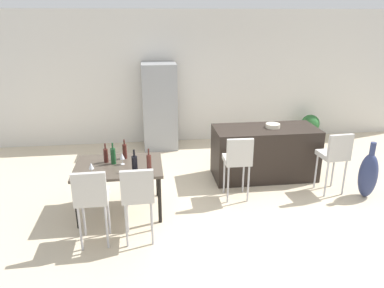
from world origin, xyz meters
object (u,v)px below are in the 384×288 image
at_px(wine_bottle_end, 149,163).
at_px(fruit_bowl, 273,126).
at_px(dining_chair_near, 91,196).
at_px(floor_vase, 368,175).
at_px(bar_chair_middle, 335,153).
at_px(wine_glass_near, 122,156).
at_px(potted_plant, 310,125).
at_px(wine_glass_right, 91,166).
at_px(dining_table, 119,170).
at_px(wine_bottle_middle, 113,156).
at_px(kitchen_island, 264,153).
at_px(wine_bottle_far, 125,151).
at_px(dining_chair_far, 138,193).
at_px(refrigerator, 160,106).
at_px(wine_bottle_corner, 135,163).
at_px(bar_chair_left, 238,158).
at_px(wine_bottle_left, 106,155).

distance_m(wine_bottle_end, fruit_bowl, 2.50).
distance_m(dining_chair_near, floor_vase, 4.25).
distance_m(bar_chair_middle, dining_chair_near, 3.79).
height_order(wine_glass_near, potted_plant, wine_glass_near).
xyz_separation_m(bar_chair_middle, wine_glass_right, (-3.73, -0.41, 0.17)).
height_order(dining_table, wine_bottle_middle, wine_bottle_middle).
bearing_deg(floor_vase, kitchen_island, 145.30).
relative_size(wine_glass_right, floor_vase, 0.19).
distance_m(wine_bottle_far, floor_vase, 3.85).
height_order(bar_chair_middle, wine_bottle_far, bar_chair_middle).
bearing_deg(wine_bottle_far, dining_chair_far, -79.67).
bearing_deg(refrigerator, potted_plant, -0.17).
bearing_deg(floor_vase, dining_chair_near, -169.55).
bearing_deg(wine_bottle_corner, wine_glass_near, 124.89).
bearing_deg(wine_glass_right, dining_table, 39.24).
bearing_deg(kitchen_island, dining_chair_near, -147.96).
bearing_deg(dining_chair_near, bar_chair_left, 24.74).
relative_size(bar_chair_middle, potted_plant, 1.72).
bearing_deg(wine_bottle_corner, kitchen_island, 26.96).
distance_m(bar_chair_middle, wine_glass_near, 3.34).
relative_size(wine_bottle_left, wine_bottle_corner, 0.94).
xyz_separation_m(wine_bottle_corner, potted_plant, (3.95, 2.96, -0.50)).
distance_m(wine_glass_right, potted_plant, 5.45).
relative_size(bar_chair_middle, floor_vase, 1.13).
relative_size(wine_glass_right, potted_plant, 0.29).
height_order(bar_chair_left, dining_chair_near, same).
height_order(refrigerator, fruit_bowl, refrigerator).
height_order(wine_bottle_far, fruit_bowl, wine_bottle_far).
bearing_deg(wine_bottle_corner, wine_bottle_far, 107.60).
bearing_deg(bar_chair_middle, refrigerator, 135.73).
bearing_deg(refrigerator, wine_bottle_far, -104.49).
height_order(kitchen_island, wine_bottle_end, wine_bottle_end).
bearing_deg(wine_bottle_end, bar_chair_left, 18.06).
relative_size(wine_bottle_left, wine_glass_right, 1.68).
distance_m(kitchen_island, floor_vase, 1.70).
height_order(wine_bottle_end, potted_plant, wine_bottle_end).
height_order(wine_bottle_corner, floor_vase, wine_bottle_corner).
bearing_deg(wine_glass_near, wine_bottle_corner, -55.11).
distance_m(dining_table, floor_vase, 3.90).
distance_m(wine_bottle_middle, wine_bottle_corner, 0.43).
distance_m(wine_bottle_far, wine_bottle_end, 0.67).
relative_size(wine_bottle_middle, refrigerator, 0.17).
bearing_deg(wine_bottle_middle, floor_vase, -1.78).
bearing_deg(wine_bottle_middle, wine_bottle_left, 148.11).
bearing_deg(fruit_bowl, wine_glass_right, -157.90).
xyz_separation_m(dining_chair_near, floor_vase, (4.17, 0.77, -0.32)).
xyz_separation_m(bar_chair_middle, fruit_bowl, (-0.77, 0.79, 0.26)).
bearing_deg(dining_chair_near, wine_bottle_far, 71.38).
xyz_separation_m(kitchen_island, potted_plant, (1.70, 1.81, -0.10)).
xyz_separation_m(wine_bottle_middle, potted_plant, (4.26, 2.65, -0.50)).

